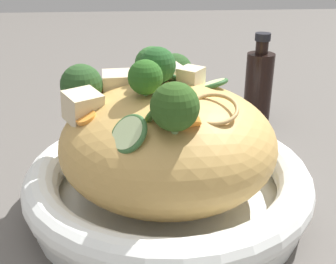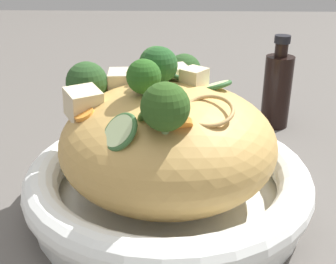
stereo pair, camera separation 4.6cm
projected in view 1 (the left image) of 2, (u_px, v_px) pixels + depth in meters
ground_plane at (168, 204)px, 0.50m from camera, size 3.00×3.00×0.00m
serving_bowl at (168, 182)px, 0.48m from camera, size 0.32×0.32×0.06m
noodle_heap at (168, 142)px, 0.46m from camera, size 0.23×0.23×0.13m
broccoli_florets at (143, 80)px, 0.45m from camera, size 0.23×0.17×0.08m
carrot_coins at (132, 110)px, 0.42m from camera, size 0.15×0.13×0.04m
zucchini_slices at (168, 101)px, 0.42m from camera, size 0.16×0.14×0.05m
chicken_chunks at (128, 88)px, 0.47m from camera, size 0.11×0.15×0.04m
soy_sauce_bottle at (258, 86)px, 0.70m from camera, size 0.04×0.04×0.15m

